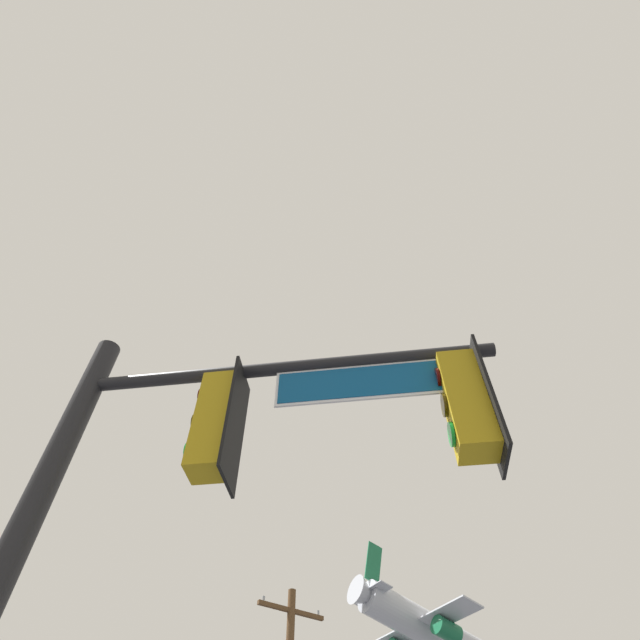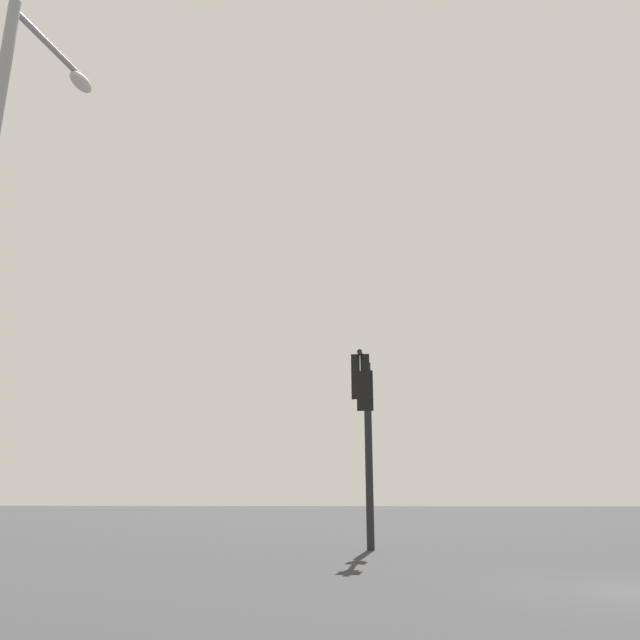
{
  "view_description": "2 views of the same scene",
  "coord_description": "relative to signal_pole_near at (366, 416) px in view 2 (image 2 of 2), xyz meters",
  "views": [
    {
      "loc": [
        -5.71,
        -9.82,
        1.89
      ],
      "look_at": [
        -6.35,
        -6.23,
        6.27
      ],
      "focal_mm": 28.0,
      "sensor_mm": 36.0,
      "label": 1
    },
    {
      "loc": [
        12.54,
        -4.17,
        1.53
      ],
      "look_at": [
        -5.11,
        -7.31,
        6.75
      ],
      "focal_mm": 35.0,
      "sensor_mm": 36.0,
      "label": 2
    }
  ],
  "objects": [
    {
      "name": "signal_pole_near",
      "position": [
        0.0,
        0.0,
        0.0
      ],
      "size": [
        4.43,
        0.65,
        6.2
      ],
      "color": "black",
      "rests_on": "ground_plane"
    }
  ]
}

